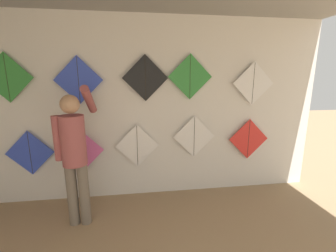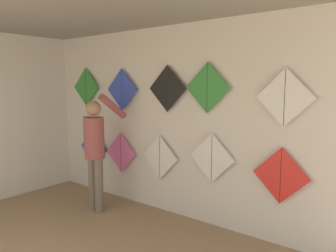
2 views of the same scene
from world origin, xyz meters
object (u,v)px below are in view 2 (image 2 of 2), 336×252
object	(u,v)px
kite_1	(121,152)
kite_9	(285,98)
kite_3	(212,158)
shopkeeper	(95,146)
kite_8	(207,88)
kite_4	(281,176)
kite_7	(167,89)
kite_2	(160,157)
kite_5	(86,87)
kite_0	(93,147)
kite_6	(122,90)

from	to	relation	value
kite_1	kite_9	world-z (taller)	kite_9
kite_9	kite_3	bearing A→B (deg)	180.00
shopkeeper	kite_8	xyz separation A→B (m)	(1.60, 0.60, 0.88)
kite_4	kite_8	distance (m)	1.45
kite_3	kite_7	world-z (taller)	kite_7
kite_1	shopkeeper	bearing A→B (deg)	-82.65
kite_1	kite_2	distance (m)	0.85
kite_4	kite_9	xyz separation A→B (m)	(0.01, 0.00, 0.92)
kite_8	kite_3	bearing A→B (deg)	0.00
kite_4	kite_8	world-z (taller)	kite_8
kite_1	kite_3	bearing A→B (deg)	0.00
kite_8	kite_5	bearing A→B (deg)	180.00
kite_0	kite_8	distance (m)	2.64
kite_9	kite_1	bearing A→B (deg)	180.00
kite_8	kite_0	bearing A→B (deg)	180.00
kite_4	kite_5	size ratio (longest dim) A/B	1.00
kite_1	kite_6	bearing A→B (deg)	0.00
kite_5	kite_7	size ratio (longest dim) A/B	1.00
kite_3	kite_5	xyz separation A→B (m)	(-2.65, 0.00, 0.93)
kite_2	kite_3	bearing A→B (deg)	0.00
kite_1	kite_8	bearing A→B (deg)	0.00
kite_9	kite_2	bearing A→B (deg)	180.00
kite_7	kite_9	size ratio (longest dim) A/B	1.00
kite_0	kite_1	xyz separation A→B (m)	(0.72, 0.00, 0.00)
kite_6	kite_3	bearing A→B (deg)	0.00
kite_2	kite_9	distance (m)	2.09
shopkeeper	kite_1	bearing A→B (deg)	98.40
kite_0	kite_6	world-z (taller)	kite_6
kite_7	kite_6	bearing A→B (deg)	180.00
kite_1	kite_5	world-z (taller)	kite_5
kite_0	kite_3	size ratio (longest dim) A/B	1.00
kite_1	kite_8	world-z (taller)	kite_8
kite_2	kite_3	world-z (taller)	kite_3
kite_2	kite_6	bearing A→B (deg)	180.00
shopkeeper	kite_9	bearing A→B (deg)	13.86
shopkeeper	kite_8	distance (m)	1.93
shopkeeper	kite_9	xyz separation A→B (m)	(2.63, 0.60, 0.78)
shopkeeper	kite_7	xyz separation A→B (m)	(0.93, 0.60, 0.87)
kite_4	kite_3	bearing A→B (deg)	180.00
kite_5	kite_6	world-z (taller)	kite_5
kite_3	kite_4	bearing A→B (deg)	0.00
shopkeeper	kite_1	distance (m)	0.64
kite_0	kite_1	size ratio (longest dim) A/B	1.00
kite_8	kite_7	bearing A→B (deg)	180.00
kite_1	kite_6	distance (m)	1.06
kite_3	kite_7	size ratio (longest dim) A/B	1.00
kite_5	kite_7	xyz separation A→B (m)	(1.88, 0.00, -0.01)
kite_4	shopkeeper	bearing A→B (deg)	-167.16
kite_2	kite_3	distance (m)	0.92
shopkeeper	kite_4	xyz separation A→B (m)	(2.63, 0.60, -0.14)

